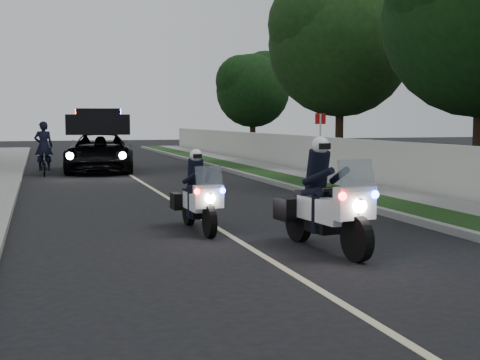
% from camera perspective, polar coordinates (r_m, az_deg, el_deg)
% --- Properties ---
extents(ground, '(120.00, 120.00, 0.00)m').
position_cam_1_polar(ground, '(10.73, 1.69, -6.40)').
color(ground, black).
rests_on(ground, ground).
extents(curb_right, '(0.20, 60.00, 0.15)m').
position_cam_1_polar(curb_right, '(21.41, 3.51, -0.35)').
color(curb_right, gray).
rests_on(curb_right, ground).
extents(grass_verge, '(1.20, 60.00, 0.16)m').
position_cam_1_polar(grass_verge, '(21.67, 5.25, -0.29)').
color(grass_verge, '#193814').
rests_on(grass_verge, ground).
extents(sidewalk_right, '(1.40, 60.00, 0.16)m').
position_cam_1_polar(sidewalk_right, '(22.19, 8.36, -0.20)').
color(sidewalk_right, gray).
rests_on(sidewalk_right, ground).
extents(property_wall, '(0.22, 60.00, 1.50)m').
position_cam_1_polar(property_wall, '(22.58, 10.67, 1.57)').
color(property_wall, beige).
rests_on(property_wall, ground).
extents(curb_left, '(0.20, 60.00, 0.15)m').
position_cam_1_polar(curb_left, '(20.08, -18.98, -1.01)').
color(curb_left, gray).
rests_on(curb_left, ground).
extents(lane_marking, '(0.12, 50.00, 0.01)m').
position_cam_1_polar(lane_marking, '(20.35, -7.36, -0.88)').
color(lane_marking, '#BFB78C').
rests_on(lane_marking, ground).
extents(police_moto_left, '(0.72, 1.90, 1.60)m').
position_cam_1_polar(police_moto_left, '(12.92, -3.64, -4.41)').
color(police_moto_left, white).
rests_on(police_moto_left, ground).
extents(police_moto_right, '(1.04, 2.31, 1.90)m').
position_cam_1_polar(police_moto_right, '(11.07, 7.32, -6.08)').
color(police_moto_right, silver).
rests_on(police_moto_right, ground).
extents(police_suv, '(3.35, 6.03, 2.79)m').
position_cam_1_polar(police_suv, '(27.94, -11.99, 0.70)').
color(police_suv, black).
rests_on(police_suv, ground).
extents(bicycle, '(0.59, 1.61, 0.83)m').
position_cam_1_polar(bicycle, '(26.48, -16.59, 0.35)').
color(bicycle, black).
rests_on(bicycle, ground).
extents(cyclist, '(0.71, 0.49, 1.90)m').
position_cam_1_polar(cyclist, '(26.48, -16.59, 0.35)').
color(cyclist, black).
rests_on(cyclist, ground).
extents(sign_post, '(0.45, 0.45, 2.47)m').
position_cam_1_polar(sign_post, '(23.19, 6.93, -0.14)').
color(sign_post, '#B51E0C').
rests_on(sign_post, ground).
extents(tree_right_c, '(8.17, 8.17, 10.31)m').
position_cam_1_polar(tree_right_c, '(21.95, 19.84, -0.72)').
color(tree_right_c, black).
rests_on(tree_right_c, ground).
extents(tree_right_d, '(6.54, 6.54, 10.57)m').
position_cam_1_polar(tree_right_d, '(29.66, 8.56, 1.02)').
color(tree_right_d, '#193913').
rests_on(tree_right_d, ground).
extents(tree_right_e, '(6.04, 6.04, 7.74)m').
position_cam_1_polar(tree_right_e, '(41.94, 1.11, 2.31)').
color(tree_right_e, black).
rests_on(tree_right_e, ground).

